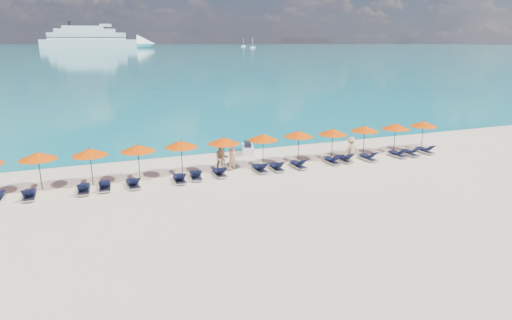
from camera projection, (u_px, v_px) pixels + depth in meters
name	position (u px, v px, depth m)	size (l,w,h in m)	color
ground	(275.00, 194.00, 23.76)	(1400.00, 1400.00, 0.00)	beige
sea	(94.00, 47.00, 617.56)	(1600.00, 1300.00, 0.01)	#1FA9B2
cruise_ship	(100.00, 40.00, 495.78)	(127.77, 35.48, 35.15)	white
sailboat_near	(253.00, 47.00, 506.12)	(6.57, 2.19, 12.04)	white
sailboat_far	(243.00, 46.00, 615.92)	(6.82, 2.27, 12.50)	white
jetski	(248.00, 149.00, 32.43)	(1.47, 2.44, 0.81)	white
beachgoer_a	(232.00, 157.00, 27.99)	(0.65, 0.43, 1.78)	tan
beachgoer_b	(221.00, 158.00, 27.52)	(0.90, 0.52, 1.85)	tan
beachgoer_c	(351.00, 149.00, 30.02)	(1.15, 0.53, 1.77)	tan
umbrella_1	(38.00, 156.00, 23.93)	(2.10, 2.10, 2.28)	black
umbrella_2	(90.00, 152.00, 24.77)	(2.10, 2.10, 2.28)	black
umbrella_3	(138.00, 148.00, 25.69)	(2.10, 2.10, 2.28)	black
umbrella_4	(181.00, 144.00, 26.69)	(2.10, 2.10, 2.28)	black
umbrella_5	(224.00, 141.00, 27.59)	(2.10, 2.10, 2.28)	black
umbrella_6	(263.00, 137.00, 28.57)	(2.10, 2.10, 2.28)	black
umbrella_7	(299.00, 134.00, 29.62)	(2.10, 2.10, 2.28)	black
umbrella_8	(333.00, 132.00, 30.27)	(2.10, 2.10, 2.28)	black
umbrella_9	(365.00, 129.00, 31.36)	(2.10, 2.10, 2.28)	black
umbrella_10	(396.00, 126.00, 32.19)	(2.10, 2.10, 2.28)	black
umbrella_11	(424.00, 124.00, 33.16)	(2.10, 2.10, 2.28)	black
lounger_2	(29.00, 195.00, 23.03)	(0.66, 1.71, 0.66)	silver
lounger_3	(84.00, 189.00, 23.93)	(0.71, 1.73, 0.66)	silver
lounger_4	(105.00, 186.00, 24.44)	(0.73, 1.74, 0.66)	silver
lounger_5	(133.00, 183.00, 24.85)	(0.77, 1.75, 0.66)	silver
lounger_6	(179.00, 179.00, 25.72)	(0.65, 1.71, 0.66)	silver
lounger_7	(196.00, 175.00, 26.33)	(0.77, 1.75, 0.66)	silver
lounger_8	(219.00, 172.00, 26.93)	(0.62, 1.70, 0.66)	silver
lounger_9	(260.00, 168.00, 27.79)	(0.65, 1.71, 0.66)	silver
lounger_10	(276.00, 167.00, 28.11)	(0.67, 1.72, 0.66)	silver
lounger_11	(298.00, 164.00, 28.66)	(0.70, 1.73, 0.66)	silver
lounger_12	(332.00, 160.00, 29.68)	(0.62, 1.70, 0.66)	silver
lounger_13	(345.00, 159.00, 30.07)	(0.73, 1.74, 0.66)	silver
lounger_14	(368.00, 157.00, 30.44)	(0.69, 1.72, 0.66)	silver
lounger_15	(398.00, 154.00, 31.35)	(0.70, 1.73, 0.66)	silver
lounger_16	(410.00, 152.00, 31.72)	(0.66, 1.71, 0.66)	silver
lounger_17	(425.00, 150.00, 32.40)	(0.66, 1.72, 0.66)	silver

